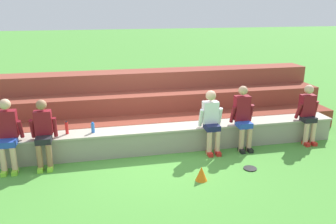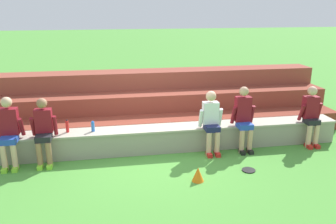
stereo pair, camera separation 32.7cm
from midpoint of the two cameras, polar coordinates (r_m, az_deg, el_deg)
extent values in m
plane|color=#4C9338|center=(7.56, -1.33, -7.11)|extent=(80.00, 80.00, 0.00)
cube|color=gray|center=(7.69, -1.62, -4.54)|extent=(8.60, 0.51, 0.53)
cube|color=#ABA28E|center=(7.60, -1.64, -2.78)|extent=(8.64, 0.55, 0.04)
cube|color=brown|center=(8.52, -2.47, -2.58)|extent=(9.93, 0.73, 0.46)
cube|color=brown|center=(9.13, -3.07, 0.31)|extent=(9.93, 0.73, 0.91)
cube|color=brown|center=(9.76, -3.60, 2.82)|extent=(9.93, 0.73, 1.37)
cylinder|color=#DBAD89|center=(7.43, -24.28, -6.95)|extent=(0.11, 0.11, 0.53)
cylinder|color=#DBAD89|center=(7.38, -22.83, -6.92)|extent=(0.11, 0.11, 0.53)
cube|color=#8CD833|center=(7.49, -24.14, -8.65)|extent=(0.10, 0.22, 0.08)
cube|color=#8CD833|center=(7.44, -22.69, -8.63)|extent=(0.10, 0.22, 0.08)
cube|color=#2347B2|center=(7.42, -23.61, -4.23)|extent=(0.31, 0.34, 0.12)
cube|color=maroon|center=(7.48, -23.60, -1.43)|extent=(0.35, 0.20, 0.54)
sphere|color=#DBAD89|center=(7.37, -23.96, 1.47)|extent=(0.21, 0.21, 0.21)
cylinder|color=maroon|center=(7.44, -21.84, -2.28)|extent=(0.08, 0.24, 0.42)
cylinder|color=#996B4C|center=(7.30, -19.22, -6.78)|extent=(0.11, 0.11, 0.53)
cylinder|color=#996B4C|center=(7.27, -17.80, -6.74)|extent=(0.11, 0.11, 0.53)
cube|color=#8CD833|center=(7.36, -19.10, -8.51)|extent=(0.10, 0.22, 0.08)
cube|color=#8CD833|center=(7.33, -17.68, -8.47)|extent=(0.10, 0.22, 0.08)
cube|color=black|center=(7.29, -18.60, -4.03)|extent=(0.30, 0.33, 0.12)
cube|color=maroon|center=(7.36, -18.62, -1.36)|extent=(0.33, 0.20, 0.48)
sphere|color=#996B4C|center=(7.26, -18.90, 1.37)|extent=(0.21, 0.21, 0.21)
cylinder|color=maroon|center=(7.42, -20.21, -2.28)|extent=(0.08, 0.22, 0.42)
cylinder|color=maroon|center=(7.35, -16.90, -2.13)|extent=(0.08, 0.16, 0.43)
cylinder|color=#DBAD89|center=(7.50, 8.00, -5.28)|extent=(0.11, 0.11, 0.53)
cylinder|color=#DBAD89|center=(7.56, 9.34, -5.17)|extent=(0.11, 0.11, 0.53)
cube|color=red|center=(7.55, 8.02, -6.97)|extent=(0.10, 0.22, 0.08)
cube|color=red|center=(7.61, 9.36, -6.85)|extent=(0.10, 0.22, 0.08)
cube|color=#191E47|center=(7.54, 8.45, -2.57)|extent=(0.30, 0.34, 0.12)
cube|color=white|center=(7.56, 8.24, -0.12)|extent=(0.34, 0.20, 0.48)
sphere|color=#DBAD89|center=(7.46, 8.36, 2.60)|extent=(0.22, 0.22, 0.22)
cylinder|color=white|center=(7.52, 6.66, -1.04)|extent=(0.08, 0.20, 0.42)
cylinder|color=white|center=(7.65, 9.80, -0.86)|extent=(0.08, 0.19, 0.43)
cylinder|color=tan|center=(7.76, 13.26, -4.79)|extent=(0.11, 0.11, 0.53)
cylinder|color=tan|center=(7.84, 14.52, -4.67)|extent=(0.11, 0.11, 0.53)
cube|color=black|center=(7.82, 13.26, -6.42)|extent=(0.10, 0.22, 0.08)
cube|color=black|center=(7.89, 14.51, -6.30)|extent=(0.10, 0.22, 0.08)
cube|color=#2347B2|center=(7.80, 13.68, -2.19)|extent=(0.30, 0.33, 0.12)
cube|color=maroon|center=(7.84, 13.41, 0.48)|extent=(0.34, 0.20, 0.56)
sphere|color=tan|center=(7.74, 13.61, 3.33)|extent=(0.21, 0.21, 0.21)
cylinder|color=maroon|center=(7.78, 11.91, -0.52)|extent=(0.08, 0.21, 0.42)
cylinder|color=maroon|center=(7.94, 14.85, -0.35)|extent=(0.08, 0.19, 0.43)
cylinder|color=#DBAD89|center=(8.54, 23.22, -3.72)|extent=(0.11, 0.11, 0.53)
cylinder|color=#DBAD89|center=(8.64, 24.24, -3.61)|extent=(0.11, 0.11, 0.53)
cube|color=red|center=(8.59, 23.19, -5.21)|extent=(0.10, 0.22, 0.08)
cube|color=red|center=(8.69, 24.20, -5.09)|extent=(0.10, 0.22, 0.08)
cube|color=black|center=(8.58, 23.60, -1.41)|extent=(0.30, 0.28, 0.12)
cube|color=maroon|center=(8.58, 23.44, 0.75)|extent=(0.33, 0.20, 0.50)
sphere|color=#DBAD89|center=(8.49, 23.74, 3.18)|extent=(0.21, 0.21, 0.21)
cylinder|color=maroon|center=(8.48, 22.20, -0.07)|extent=(0.08, 0.23, 0.42)
cylinder|color=maroon|center=(8.71, 24.61, 0.07)|extent=(0.08, 0.15, 0.43)
cylinder|color=red|center=(7.56, -15.09, -2.33)|extent=(0.06, 0.06, 0.25)
cylinder|color=black|center=(7.51, -15.17, -1.34)|extent=(0.04, 0.04, 0.02)
cylinder|color=blue|center=(7.49, -11.05, -2.41)|extent=(0.07, 0.07, 0.21)
cylinder|color=blue|center=(7.45, -11.10, -1.58)|extent=(0.04, 0.04, 0.02)
cylinder|color=black|center=(7.11, 14.45, -9.28)|extent=(0.26, 0.26, 0.02)
cone|color=orange|center=(6.50, 6.42, -10.19)|extent=(0.22, 0.22, 0.27)
camera|label=1|loc=(0.16, -88.76, 0.39)|focal=36.97mm
camera|label=2|loc=(0.16, 91.24, -0.39)|focal=36.97mm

